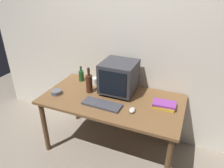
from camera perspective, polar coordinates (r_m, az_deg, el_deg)
name	(u,v)px	position (r m, az deg, el deg)	size (l,w,h in m)	color
ground_plane	(112,146)	(2.75, 0.00, -16.72)	(6.00, 6.00, 0.00)	gray
back_wall	(127,40)	(2.51, 4.21, 11.88)	(4.00, 0.08, 2.50)	silver
desk	(112,105)	(2.36, 0.00, -5.64)	(1.55, 0.81, 0.71)	brown
crt_monitor	(119,77)	(2.36, 1.89, 1.93)	(0.38, 0.39, 0.37)	#333338
keyboard	(102,104)	(2.19, -2.80, -5.59)	(0.42, 0.15, 0.02)	#3F3F47
computer_mouse	(132,110)	(2.10, 5.57, -7.11)	(0.06, 0.10, 0.04)	beige
bottle_tall	(89,83)	(2.40, -6.28, 0.28)	(0.08, 0.08, 0.31)	#472314
bottle_short	(81,75)	(2.71, -8.41, 2.37)	(0.07, 0.07, 0.20)	#1E4C23
book_stack	(164,105)	(2.22, 14.08, -5.61)	(0.24, 0.15, 0.05)	gold
mug	(96,81)	(2.60, -4.53, 0.77)	(0.12, 0.08, 0.09)	white
cd_spindle	(56,92)	(2.48, -15.00, -2.19)	(0.12, 0.12, 0.04)	#595B66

